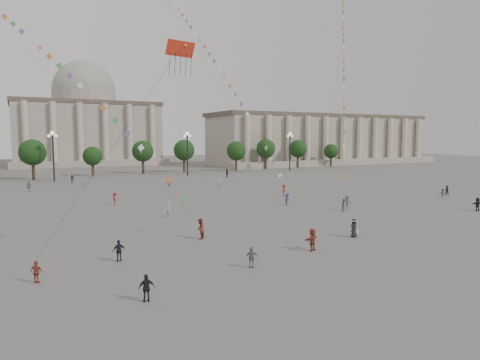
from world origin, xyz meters
name	(u,v)px	position (x,y,z in m)	size (l,w,h in m)	color
ground	(317,250)	(0.00, 0.00, 0.00)	(360.00, 360.00, 0.00)	#5C5A57
hall_east	(322,140)	(75.00, 93.89, 8.43)	(84.00, 26.22, 17.20)	#A09886
hall_central	(86,123)	(0.00, 129.22, 14.23)	(48.30, 34.30, 35.50)	#A09886
tree_row	(118,153)	(0.00, 78.00, 5.39)	(137.12, 5.12, 8.00)	#3B2D1D
lamp_post_mid_west	(53,147)	(-15.00, 70.00, 7.35)	(2.00, 0.90, 10.65)	#262628
lamp_post_mid_east	(187,145)	(15.00, 70.00, 7.35)	(2.00, 0.90, 10.65)	#262628
lamp_post_far_east	(290,144)	(45.00, 70.00, 7.35)	(2.00, 0.90, 10.65)	#262628
person_crowd_0	(72,179)	(-12.13, 63.95, 0.92)	(1.07, 0.45, 1.83)	#2F496A
person_crowd_3	(477,204)	(29.90, 5.65, 0.86)	(1.59, 0.51, 1.72)	black
person_crowd_4	(84,182)	(-10.68, 57.94, 0.81)	(1.50, 0.48, 1.62)	silver
person_crowd_6	(347,202)	(16.24, 14.56, 0.92)	(1.19, 0.68, 1.84)	#595A5D
person_crowd_7	(219,184)	(10.80, 42.82, 0.82)	(1.52, 0.48, 1.64)	white
person_crowd_8	(284,190)	(15.52, 28.42, 0.95)	(1.23, 0.71, 1.90)	maroon
person_crowd_9	(227,173)	(21.43, 61.23, 0.94)	(1.75, 0.56, 1.88)	black
person_crowd_10	(70,178)	(-12.21, 67.51, 0.77)	(0.56, 0.37, 1.55)	silver
person_crowd_12	(169,183)	(3.17, 48.61, 0.75)	(1.38, 0.44, 1.49)	slate
person_crowd_13	(168,209)	(-6.37, 19.97, 0.96)	(0.70, 0.46, 1.92)	#B3B2AF
person_crowd_14	(443,193)	(35.88, 15.18, 0.75)	(0.97, 0.56, 1.50)	navy
person_crowd_15	(447,190)	(39.23, 17.00, 0.81)	(0.79, 0.62, 1.63)	black
person_crowd_16	(29,186)	(-20.27, 53.72, 0.93)	(1.09, 0.45, 1.86)	slate
person_crowd_17	(115,199)	(-10.09, 32.14, 0.89)	(1.15, 0.66, 1.77)	maroon
tourist_0	(37,272)	(-21.18, 1.92, 0.74)	(0.87, 0.36, 1.48)	brown
tourist_1	(147,288)	(-15.73, -4.48, 0.81)	(0.95, 0.40, 1.62)	black
tourist_2	(312,240)	(-0.55, 0.00, 0.94)	(1.74, 0.55, 1.88)	brown
tourist_3	(252,257)	(-7.27, -1.71, 0.77)	(0.90, 0.37, 1.54)	slate
tourist_4	(119,251)	(-15.41, 4.37, 0.82)	(0.97, 0.40, 1.65)	black
kite_flyer_0	(200,229)	(-7.23, 8.12, 0.96)	(0.93, 0.73, 1.92)	maroon
kite_flyer_1	(287,199)	(11.01, 20.85, 0.81)	(1.05, 0.60, 1.63)	navy
kite_flyer_2	(344,205)	(14.73, 13.45, 0.81)	(0.78, 0.61, 1.61)	slate
hat_person	(354,228)	(5.90, 2.06, 0.92)	(1.01, 0.84, 1.77)	black
dragon_kite	(179,60)	(-11.54, 1.19, 14.78)	(6.01, 0.97, 17.06)	red
kite_train_west	(31,44)	(-19.72, 31.48, 20.71)	(24.02, 43.74, 61.82)	#3F3F3F
kite_train_mid	(198,41)	(7.42, 44.14, 26.29)	(7.49, 43.93, 64.01)	#3F3F3F
kite_train_east	(344,62)	(28.09, 29.52, 22.10)	(25.24, 29.69, 54.50)	#3F3F3F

